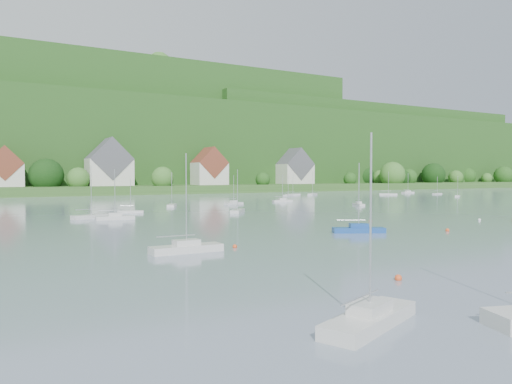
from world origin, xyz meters
The scene contains 15 objects.
far_shore_strip centered at (0.00, 200.00, 1.50)m, with size 600.00×60.00×3.00m, color #2E541F.
forested_ridge centered at (0.39, 268.57, 22.89)m, with size 620.00×181.22×69.89m.
village_building_1 centered at (-30.00, 189.00, 8.75)m, with size 12.00×9.36×14.00m.
village_building_2 centered at (5.00, 188.00, 10.27)m, with size 16.00×11.44×18.00m.
village_building_3 centered at (45.00, 186.00, 9.43)m, with size 13.00×10.40×15.50m.
village_building_4 centered at (90.00, 190.00, 9.59)m, with size 15.00×10.40×16.50m.
near_sailboat_0 centered at (-23.08, 16.52, 0.46)m, with size 6.78×4.22×8.88m.
near_sailboat_1 centered at (1.56, 45.39, 0.45)m, with size 6.34×4.43×8.42m.
near_sailboat_6 centered at (-22.27, 41.21, 0.46)m, with size 6.63×1.96×8.91m.
mooring_buoy_0 centered at (-14.44, 23.23, 0.00)m, with size 0.49×0.49×0.49m, color #EF5323.
mooring_buoy_2 centered at (12.24, 54.97, 0.00)m, with size 0.47×0.47×0.47m, color #EF5323.
mooring_buoy_3 centered at (12.10, 41.07, 0.00)m, with size 0.48×0.48×0.48m, color #EF5323.
mooring_buoy_4 centered at (28.37, 48.50, 0.00)m, with size 0.43×0.43×0.43m, color white.
mooring_buoy_5 centered at (-17.20, 41.57, 0.00)m, with size 0.44×0.44×0.44m, color #EF5323.
far_sailboat_cluster centered at (7.93, 113.06, 0.37)m, with size 199.85×66.61×8.71m.
Camera 1 is at (-38.71, -0.49, 6.95)m, focal length 34.85 mm.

